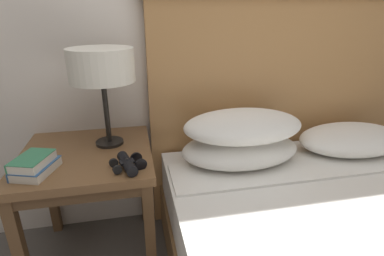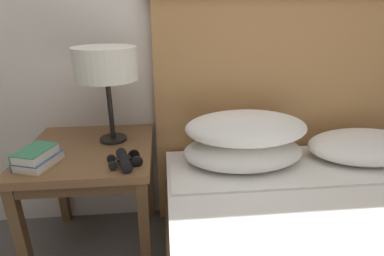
{
  "view_description": "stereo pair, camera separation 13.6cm",
  "coord_description": "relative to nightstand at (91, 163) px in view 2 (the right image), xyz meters",
  "views": [
    {
      "loc": [
        -0.26,
        -0.5,
        1.19
      ],
      "look_at": [
        0.0,
        0.74,
        0.69
      ],
      "focal_mm": 28.0,
      "sensor_mm": 36.0,
      "label": 1
    },
    {
      "loc": [
        -0.12,
        -0.52,
        1.19
      ],
      "look_at": [
        0.0,
        0.74,
        0.69
      ],
      "focal_mm": 28.0,
      "sensor_mm": 36.0,
      "label": 2
    }
  ],
  "objects": [
    {
      "name": "nightstand",
      "position": [
        0.0,
        0.0,
        0.0
      ],
      "size": [
        0.58,
        0.58,
        0.59
      ],
      "color": "brown",
      "rests_on": "ground_plane"
    },
    {
      "name": "table_lamp",
      "position": [
        0.1,
        0.08,
        0.45
      ],
      "size": [
        0.29,
        0.29,
        0.45
      ],
      "color": "black",
      "rests_on": "nightstand"
    },
    {
      "name": "book_on_nightstand",
      "position": [
        -0.17,
        -0.15,
        0.1
      ],
      "size": [
        0.17,
        0.2,
        0.04
      ],
      "color": "silver",
      "rests_on": "nightstand"
    },
    {
      "name": "book_stacked_on_top",
      "position": [
        -0.18,
        -0.15,
        0.13
      ],
      "size": [
        0.16,
        0.19,
        0.04
      ],
      "color": "silver",
      "rests_on": "book_on_nightstand"
    },
    {
      "name": "binoculars_pair",
      "position": [
        0.19,
        -0.19,
        0.1
      ],
      "size": [
        0.15,
        0.16,
        0.05
      ],
      "color": "black",
      "rests_on": "nightstand"
    }
  ]
}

